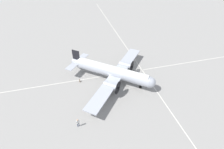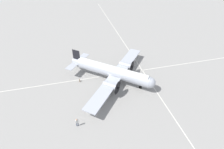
# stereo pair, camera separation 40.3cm
# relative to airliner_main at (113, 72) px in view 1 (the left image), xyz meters

# --- Properties ---
(ground_plane) EXTENTS (300.00, 300.00, 0.00)m
(ground_plane) POSITION_rel_airliner_main_xyz_m (-0.23, -0.27, -2.39)
(ground_plane) COLOR gray
(apron_line_eastwest) EXTENTS (120.00, 0.16, 0.01)m
(apron_line_eastwest) POSITION_rel_airliner_main_xyz_m (-0.23, 7.71, -2.38)
(apron_line_eastwest) COLOR silver
(apron_line_eastwest) RESTS_ON ground_plane
(apron_line_northsouth) EXTENTS (0.16, 120.00, 0.01)m
(apron_line_northsouth) POSITION_rel_airliner_main_xyz_m (-2.05, -0.27, -2.38)
(apron_line_northsouth) COLOR silver
(apron_line_northsouth) RESTS_ON ground_plane
(airliner_main) EXTENTS (19.72, 19.30, 5.36)m
(airliner_main) POSITION_rel_airliner_main_xyz_m (0.00, 0.00, 0.00)
(airliner_main) COLOR #ADB2BC
(airliner_main) RESTS_ON ground_plane
(crew_foreground) EXTENTS (0.30, 0.57, 1.74)m
(crew_foreground) POSITION_rel_airliner_main_xyz_m (10.24, -8.88, -1.33)
(crew_foreground) COLOR navy
(crew_foreground) RESTS_ON ground_plane
(suitcase_near_door) EXTENTS (0.40, 0.13, 0.64)m
(suitcase_near_door) POSITION_rel_airliner_main_xyz_m (-1.43, -7.35, -2.09)
(suitcase_near_door) COLOR brown
(suitcase_near_door) RESTS_ON ground_plane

